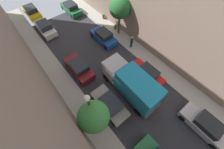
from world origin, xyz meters
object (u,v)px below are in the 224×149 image
object	(u,v)px
delivery_truck	(132,84)
pedestrian	(132,42)
parked_car_right_1	(204,125)
street_tree_0	(94,116)
street_tree_1	(120,8)
parked_car_right_4	(71,8)
potted_plant_2	(115,27)
parked_car_right_2	(146,74)
parked_car_left_3	(79,68)
lamp_post	(91,108)
potted_plant_0	(103,16)
parked_car_left_5	(32,12)
parked_car_right_3	(104,37)
parked_car_left_2	(110,104)
parked_car_left_4	(45,28)

from	to	relation	value
delivery_truck	pedestrian	world-z (taller)	delivery_truck
parked_car_right_1	street_tree_0	size ratio (longest dim) A/B	0.90
street_tree_1	parked_car_right_4	bearing A→B (deg)	105.39
potted_plant_2	parked_car_right_1	bearing A→B (deg)	-100.14
parked_car_right_2	parked_car_right_4	xyz separation A→B (m)	(0.00, 16.76, 0.00)
parked_car_right_1	street_tree_0	distance (m)	10.11
parked_car_left_3	lamp_post	bearing A→B (deg)	-107.87
parked_car_right_1	delivery_truck	xyz separation A→B (m)	(-2.70, 6.86, 1.07)
parked_car_right_1	parked_car_right_2	world-z (taller)	same
parked_car_right_4	potted_plant_0	distance (m)	5.76
parked_car_left_5	potted_plant_0	bearing A→B (deg)	-43.99
parked_car_left_5	parked_car_right_3	bearing A→B (deg)	-65.72
pedestrian	parked_car_right_2	bearing A→B (deg)	-114.04
street_tree_0	parked_car_left_2	bearing A→B (deg)	20.23
parked_car_left_2	street_tree_0	xyz separation A→B (m)	(-2.07, -0.76, 2.86)
parked_car_left_4	pedestrian	distance (m)	12.65
parked_car_left_2	potted_plant_0	size ratio (longest dim) A/B	5.96
parked_car_left_2	parked_car_right_3	distance (m)	9.69
street_tree_0	parked_car_left_3	bearing A→B (deg)	72.17
parked_car_left_4	pedestrian	size ratio (longest dim) A/B	2.44
potted_plant_2	parked_car_left_5	bearing A→B (deg)	126.26
parked_car_left_4	potted_plant_2	xyz separation A→B (m)	(8.22, -6.06, -0.20)
parked_car_left_2	parked_car_left_4	size ratio (longest dim) A/B	1.00
parked_car_right_1	delivery_truck	size ratio (longest dim) A/B	0.64
potted_plant_2	lamp_post	bearing A→B (deg)	-138.28
parked_car_left_2	parked_car_right_4	world-z (taller)	same
parked_car_right_4	parked_car_right_1	bearing A→B (deg)	-90.00
parked_car_right_3	parked_car_left_2	bearing A→B (deg)	-123.86
parked_car_left_5	street_tree_0	distance (m)	21.08
delivery_truck	parked_car_left_4	bearing A→B (deg)	100.24
potted_plant_0	potted_plant_2	xyz separation A→B (m)	(-0.14, -3.13, -0.00)
parked_car_left_4	lamp_post	distance (m)	15.53
pedestrian	parked_car_left_3	bearing A→B (deg)	171.97
street_tree_1	parked_car_left_5	bearing A→B (deg)	122.83
parked_car_left_5	parked_car_left_4	bearing A→B (deg)	-90.00
parked_car_right_2	parked_car_right_4	size ratio (longest dim) A/B	1.00
parked_car_left_5	delivery_truck	distance (m)	20.30
parked_car_left_2	parked_car_right_2	world-z (taller)	same
delivery_truck	potted_plant_2	size ratio (longest dim) A/B	9.45
potted_plant_0	parked_car_right_3	bearing A→B (deg)	-127.23
parked_car_left_2	parked_car_left_4	world-z (taller)	same
parked_car_left_4	parked_car_right_3	size ratio (longest dim) A/B	1.00
parked_car_left_5	street_tree_1	size ratio (longest dim) A/B	0.80
parked_car_right_1	parked_car_right_2	distance (m)	7.06
street_tree_0	parked_car_right_1	bearing A→B (deg)	-39.55
parked_car_right_1	lamp_post	bearing A→B (deg)	137.32
potted_plant_0	potted_plant_2	world-z (taller)	potted_plant_0
parked_car_right_4	street_tree_1	world-z (taller)	street_tree_1
delivery_truck	street_tree_1	xyz separation A→B (m)	(5.21, 7.83, 2.22)
parked_car_left_4	parked_car_right_3	bearing A→B (deg)	-51.67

